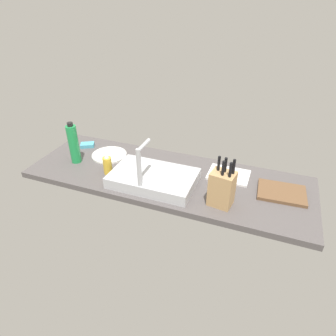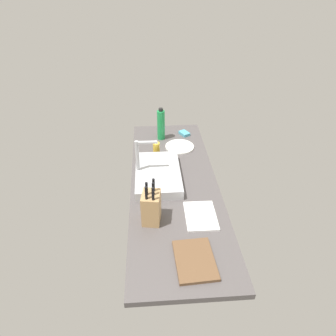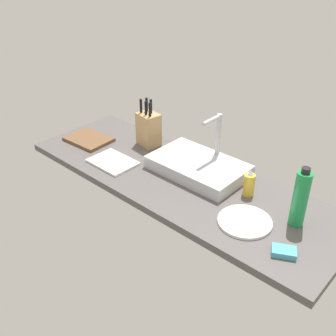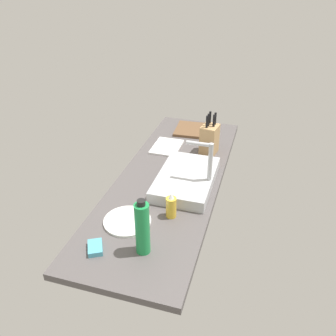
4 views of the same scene
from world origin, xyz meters
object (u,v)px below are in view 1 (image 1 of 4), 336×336
Objects in this scene: knife_block at (222,188)px; sink_basin at (153,178)px; dish_sponge at (87,145)px; water_bottle at (74,144)px; faucet at (140,168)px; soap_bottle at (107,165)px; dish_towel at (229,175)px; cutting_board at (282,193)px; dinner_plate at (109,155)px.

sink_basin is at bearing 1.42° from knife_block.
dish_sponge is (60.27, -24.63, -1.97)cm from sink_basin.
knife_block is 94.54cm from water_bottle.
soap_bottle is at bearing -22.82° from faucet.
water_bottle reaches higher than dish_towel.
dinner_plate is at bearing -2.03° from cutting_board.
knife_block reaches higher than dinner_plate.
sink_basin is at bearing 174.98° from water_bottle.
water_bottle reaches higher than cutting_board.
cutting_board is 98.26cm from soap_bottle.
sink_basin is 43.61cm from dinner_plate.
knife_block is at bearing 34.46° from cutting_board.
water_bottle is 1.13× the size of dish_towel.
faucet is at bearing 162.98° from water_bottle.
faucet is 3.06× the size of dish_sponge.
cutting_board is (-67.87, -14.72, -2.27)cm from sink_basin.
faucet is 2.08× the size of soap_bottle.
knife_block is 2.90× the size of dish_sponge.
knife_block is 1.06× the size of cutting_board.
soap_bottle is at bearing -0.11° from sink_basin.
dish_sponge reaches higher than cutting_board.
soap_bottle is at bearing 8.59° from cutting_board.
dish_towel is at bearing -79.22° from knife_block.
sink_basin is 1.79× the size of knife_block.
dinner_plate is at bearing 2.88° from dish_towel.
faucet is 1.23× the size of dinner_plate.
dinner_plate is 21.76cm from dish_sponge.
knife_block is at bearing 175.71° from soap_bottle.
water_bottle is at bearing 41.39° from dinner_plate.
knife_block is at bearing 173.99° from water_bottle.
dish_sponge is (5.33, -19.80, -11.24)cm from water_bottle.
faucet is 31.22cm from soap_bottle.
dish_sponge is (20.88, -6.11, 0.60)cm from dinner_plate.
sink_basin is 2.00× the size of dish_towel.
knife_block reaches higher than dish_sponge.
faucet is at bearing 141.32° from dinner_plate.
cutting_board is (-28.82, -19.78, -8.82)cm from knife_block.
dish_sponge is at bearing -31.73° from faucet.
faucet is 50.29cm from dinner_plate.
sink_basin is at bearing 157.77° from dish_sponge.
dish_sponge reaches higher than dinner_plate.
sink_basin is 5.20× the size of dish_sponge.
sink_basin is at bearing 179.89° from soap_bottle.
dish_sponge is (128.14, -9.91, 0.30)cm from cutting_board.
dish_towel is (0.95, -27.49, -9.12)cm from knife_block.
faucet is at bearing 157.18° from soap_bottle.
sink_basin is 1.77× the size of water_bottle.
sink_basin is 44.28cm from dish_towel.
dish_sponge is (99.32, -29.69, -8.52)cm from knife_block.
faucet is at bearing 20.44° from cutting_board.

